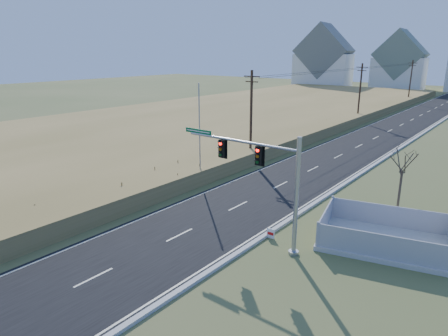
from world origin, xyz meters
TOP-DOWN VIEW (x-y plane):
  - ground at (0.00, 0.00)m, footprint 260.00×260.00m
  - road at (0.00, 50.00)m, footprint 8.00×180.00m
  - curb at (4.15, 50.00)m, footprint 0.30×180.00m
  - reed_marsh at (-24.00, 40.00)m, footprint 38.00×110.00m
  - utility_pole_near at (-6.50, 15.00)m, footprint 1.80×0.26m
  - utility_pole_mid at (-6.50, 45.00)m, footprint 1.80×0.26m
  - utility_pole_far at (-6.50, 75.00)m, footprint 1.80×0.26m
  - condo_nw at (-38.00, 100.00)m, footprint 17.69×13.38m
  - condo_nnw at (-18.00, 108.00)m, footprint 14.93×11.17m
  - traffic_signal_mast at (4.66, 0.28)m, footprint 8.26×0.56m
  - fence_enclosure at (10.05, 4.42)m, footprint 7.97×6.32m
  - open_sign at (4.50, 1.11)m, footprint 0.49×0.11m
  - flagpole at (-5.74, 6.43)m, footprint 0.38×0.38m
  - bare_tree at (9.60, 8.52)m, footprint 1.94×1.94m

SIDE VIEW (x-z plane):
  - ground at x=0.00m, z-range 0.00..0.00m
  - road at x=0.00m, z-range 0.00..0.06m
  - curb at x=4.15m, z-range 0.00..0.18m
  - fence_enclosure at x=10.05m, z-range -0.50..1.11m
  - open_sign at x=4.50m, z-range 0.02..0.62m
  - reed_marsh at x=-24.00m, z-range 0.00..1.30m
  - flagpole at x=-5.74m, z-range -0.84..7.50m
  - traffic_signal_mast at x=4.66m, z-range 0.81..7.38m
  - bare_tree at x=9.60m, z-range 1.57..6.71m
  - utility_pole_near at x=-6.50m, z-range 0.18..9.18m
  - utility_pole_mid at x=-6.50m, z-range 0.18..9.18m
  - utility_pole_far at x=-6.50m, z-range 0.18..9.18m
  - condo_nnw at x=-18.00m, z-range -1.58..15.45m
  - condo_nw at x=-38.00m, z-range -1.82..17.23m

